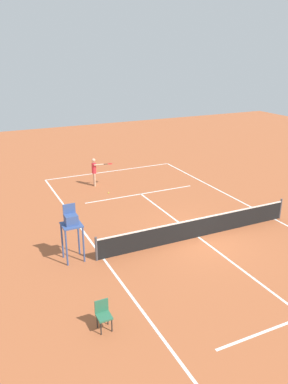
{
  "coord_description": "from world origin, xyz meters",
  "views": [
    {
      "loc": [
        9.16,
        13.37,
        8.13
      ],
      "look_at": [
        0.61,
        -4.59,
        0.8
      ],
      "focal_mm": 35.88,
      "sensor_mm": 36.0,
      "label": 1
    }
  ],
  "objects_px": {
    "player_serving": "(95,169)",
    "courtside_chair_near": "(103,314)",
    "tennis_ball": "(109,193)",
    "umpire_chair": "(71,224)"
  },
  "relations": [
    {
      "from": "tennis_ball",
      "to": "courtside_chair_near",
      "type": "distance_m",
      "value": 12.08
    },
    {
      "from": "umpire_chair",
      "to": "courtside_chair_near",
      "type": "distance_m",
      "value": 4.66
    },
    {
      "from": "player_serving",
      "to": "umpire_chair",
      "type": "distance_m",
      "value": 9.28
    },
    {
      "from": "player_serving",
      "to": "tennis_ball",
      "type": "relative_size",
      "value": 26.59
    },
    {
      "from": "tennis_ball",
      "to": "umpire_chair",
      "type": "xyz_separation_m",
      "value": [
        4.05,
        6.73,
        1.57
      ]
    },
    {
      "from": "player_serving",
      "to": "courtside_chair_near",
      "type": "bearing_deg",
      "value": -9.56
    },
    {
      "from": "tennis_ball",
      "to": "courtside_chair_near",
      "type": "height_order",
      "value": "courtside_chair_near"
    },
    {
      "from": "tennis_ball",
      "to": "umpire_chair",
      "type": "height_order",
      "value": "umpire_chair"
    },
    {
      "from": "umpire_chair",
      "to": "courtside_chair_near",
      "type": "xyz_separation_m",
      "value": [
        0.31,
        4.52,
        -1.07
      ]
    },
    {
      "from": "umpire_chair",
      "to": "player_serving",
      "type": "bearing_deg",
      "value": -114.22
    }
  ]
}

